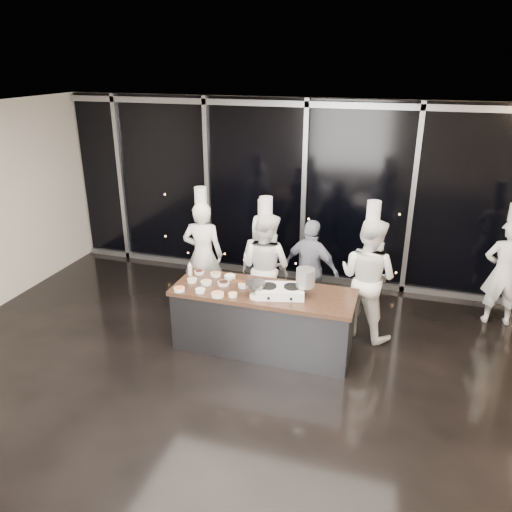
% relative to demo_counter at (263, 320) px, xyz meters
% --- Properties ---
extents(ground, '(9.00, 9.00, 0.00)m').
position_rel_demo_counter_xyz_m(ground, '(0.00, -0.90, -0.45)').
color(ground, black).
rests_on(ground, ground).
extents(room_shell, '(9.02, 7.02, 3.21)m').
position_rel_demo_counter_xyz_m(room_shell, '(0.18, -0.90, 1.79)').
color(room_shell, beige).
rests_on(room_shell, ground).
extents(window_wall, '(8.90, 0.11, 3.20)m').
position_rel_demo_counter_xyz_m(window_wall, '(0.00, 2.53, 1.14)').
color(window_wall, black).
rests_on(window_wall, ground).
extents(demo_counter, '(2.46, 0.86, 0.90)m').
position_rel_demo_counter_xyz_m(demo_counter, '(0.00, 0.00, 0.00)').
color(demo_counter, '#3B3C41').
rests_on(demo_counter, ground).
extents(stove, '(0.69, 0.52, 0.14)m').
position_rel_demo_counter_xyz_m(stove, '(0.25, -0.08, 0.51)').
color(stove, white).
rests_on(stove, demo_counter).
extents(frying_pan, '(0.48, 0.32, 0.04)m').
position_rel_demo_counter_xyz_m(frying_pan, '(-0.07, -0.17, 0.61)').
color(frying_pan, gray).
rests_on(frying_pan, stove).
extents(stock_pot, '(0.29, 0.29, 0.24)m').
position_rel_demo_counter_xyz_m(stock_pot, '(0.56, 0.00, 0.71)').
color(stock_pot, '#AFAFB1').
rests_on(stock_pot, stove).
extents(prep_bowls, '(1.20, 0.76, 0.05)m').
position_rel_demo_counter_xyz_m(prep_bowls, '(-0.64, -0.06, 0.47)').
color(prep_bowls, silver).
rests_on(prep_bowls, demo_counter).
extents(squeeze_bottle, '(0.06, 0.06, 0.21)m').
position_rel_demo_counter_xyz_m(squeeze_bottle, '(-1.14, 0.16, 0.55)').
color(squeeze_bottle, white).
rests_on(squeeze_bottle, demo_counter).
extents(chef_far_left, '(0.69, 0.51, 1.98)m').
position_rel_demo_counter_xyz_m(chef_far_left, '(-1.30, 1.01, 0.44)').
color(chef_far_left, white).
rests_on(chef_far_left, ground).
extents(chef_left, '(0.77, 0.51, 1.80)m').
position_rel_demo_counter_xyz_m(chef_left, '(-0.36, 1.26, 0.35)').
color(chef_left, white).
rests_on(chef_left, ground).
extents(chef_center, '(1.00, 0.89, 1.95)m').
position_rel_demo_counter_xyz_m(chef_center, '(-0.22, 0.86, 0.42)').
color(chef_center, white).
rests_on(chef_center, ground).
extents(guest, '(0.99, 0.65, 1.57)m').
position_rel_demo_counter_xyz_m(guest, '(0.43, 1.15, 0.33)').
color(guest, '#161F3C').
rests_on(guest, ground).
extents(chef_right, '(1.08, 0.98, 2.02)m').
position_rel_demo_counter_xyz_m(chef_right, '(1.30, 0.83, 0.45)').
color(chef_right, white).
rests_on(chef_right, ground).
extents(chef_side, '(0.64, 0.46, 1.89)m').
position_rel_demo_counter_xyz_m(chef_side, '(3.21, 1.78, 0.40)').
color(chef_side, white).
rests_on(chef_side, ground).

